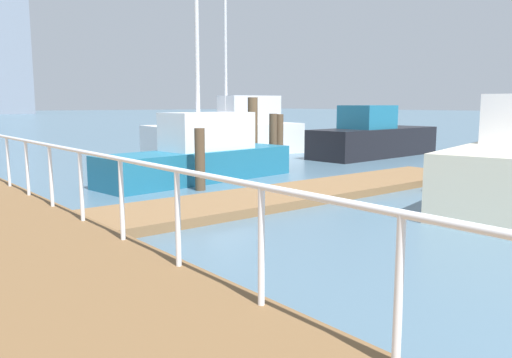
# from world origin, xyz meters

# --- Properties ---
(ground_plane) EXTENTS (300.00, 300.00, 0.00)m
(ground_plane) POSITION_xyz_m (0.00, 20.00, 0.00)
(ground_plane) COLOR slate
(floating_dock) EXTENTS (11.54, 2.00, 0.18)m
(floating_dock) POSITION_xyz_m (2.27, 9.83, 0.09)
(floating_dock) COLOR olive
(floating_dock) RESTS_ON ground_plane
(boardwalk_railing) EXTENTS (0.06, 22.47, 1.08)m
(boardwalk_railing) POSITION_xyz_m (-3.15, 7.50, 1.22)
(boardwalk_railing) COLOR white
(boardwalk_railing) RESTS_ON boardwalk
(dock_piling_1) EXTENTS (0.26, 0.26, 1.81)m
(dock_piling_1) POSITION_xyz_m (5.45, 14.42, 0.91)
(dock_piling_1) COLOR brown
(dock_piling_1) RESTS_ON ground_plane
(dock_piling_2) EXTENTS (0.31, 0.31, 1.79)m
(dock_piling_2) POSITION_xyz_m (5.78, 14.49, 0.90)
(dock_piling_2) COLOR brown
(dock_piling_2) RESTS_ON ground_plane
(dock_piling_3) EXTENTS (0.34, 0.34, 2.36)m
(dock_piling_3) POSITION_xyz_m (5.04, 15.00, 1.18)
(dock_piling_3) COLOR brown
(dock_piling_3) RESTS_ON ground_plane
(dock_piling_4) EXTENTS (0.26, 0.26, 1.55)m
(dock_piling_4) POSITION_xyz_m (1.01, 12.08, 0.77)
(dock_piling_4) COLOR brown
(dock_piling_4) RESTS_ON ground_plane
(moored_boat_0) EXTENTS (6.50, 2.30, 2.08)m
(moored_boat_0) POSITION_xyz_m (11.10, 14.63, 0.75)
(moored_boat_0) COLOR black
(moored_boat_0) RESTS_ON ground_plane
(moored_boat_3) EXTENTS (6.04, 2.19, 9.06)m
(moored_boat_3) POSITION_xyz_m (1.97, 13.48, 0.76)
(moored_boat_3) COLOR #1E6B8C
(moored_boat_3) RESTS_ON ground_plane
(moored_boat_4) EXTENTS (7.01, 2.61, 9.70)m
(moored_boat_4) POSITION_xyz_m (6.88, 18.76, 0.92)
(moored_boat_4) COLOR white
(moored_boat_4) RESTS_ON ground_plane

